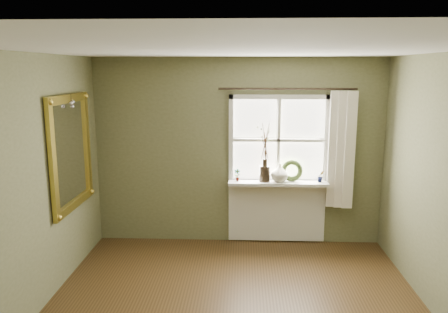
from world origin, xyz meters
TOP-DOWN VIEW (x-y plane):
  - ceiling at (0.00, 0.00)m, footprint 4.50×4.50m
  - wall_back at (0.00, 2.30)m, footprint 4.00×0.10m
  - wall_left at (-2.05, 0.00)m, footprint 0.10×4.50m
  - window_frame at (0.55, 2.23)m, footprint 1.36×0.06m
  - window_sill at (0.55, 2.12)m, footprint 1.36×0.26m
  - window_apron at (0.55, 2.23)m, footprint 1.36×0.04m
  - dark_jug at (0.37, 2.12)m, footprint 0.16×0.16m
  - cream_vase at (0.57, 2.12)m, footprint 0.31×0.31m
  - wreath at (0.74, 2.16)m, footprint 0.30×0.14m
  - potted_plant_left at (-0.01, 2.12)m, footprint 0.10×0.08m
  - potted_plant_right at (1.13, 2.12)m, footprint 0.11×0.10m
  - curtain at (1.39, 2.13)m, footprint 0.36×0.12m
  - curtain_rod at (0.65, 2.17)m, footprint 1.84×0.03m
  - gilt_mirror at (-1.96, 1.25)m, footprint 0.10×1.14m

SIDE VIEW (x-z plane):
  - window_apron at x=0.55m, z-range 0.02..0.90m
  - window_sill at x=0.55m, z-range 0.88..0.92m
  - potted_plant_right at x=1.13m, z-range 0.92..1.08m
  - potted_plant_left at x=-0.01m, z-range 0.92..1.09m
  - dark_jug at x=0.37m, z-range 0.92..1.14m
  - wreath at x=0.74m, z-range 0.88..1.19m
  - cream_vase at x=0.57m, z-range 0.92..1.17m
  - wall_back at x=0.00m, z-range 0.00..2.60m
  - wall_left at x=-2.05m, z-range 0.00..2.60m
  - curtain at x=1.39m, z-range 0.57..2.16m
  - gilt_mirror at x=-1.96m, z-range 0.80..2.16m
  - window_frame at x=0.55m, z-range 0.86..2.10m
  - curtain_rod at x=0.65m, z-range 2.16..2.20m
  - ceiling at x=0.00m, z-range 2.60..2.60m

